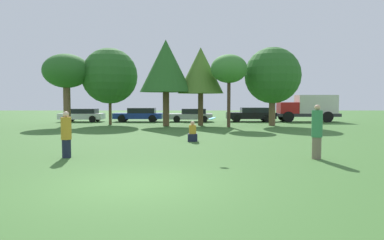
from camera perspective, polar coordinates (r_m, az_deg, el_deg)
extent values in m
plane|color=#3D6B2D|center=(8.86, -9.07, -10.25)|extent=(120.00, 120.00, 0.00)
cylinder|color=#191E33|center=(13.36, -19.41, -4.39)|extent=(0.31, 0.31, 0.66)
cylinder|color=#BF8C26|center=(13.29, -19.47, -1.27)|extent=(0.36, 0.36, 0.80)
sphere|color=beige|center=(13.26, -19.51, 0.87)|extent=(0.21, 0.21, 0.21)
cylinder|color=#726651|center=(13.07, 19.82, -4.31)|extent=(0.31, 0.31, 0.77)
cylinder|color=#337F4C|center=(12.99, 19.90, -0.57)|extent=(0.37, 0.37, 0.94)
sphere|color=tan|center=(12.97, 19.95, 1.91)|extent=(0.20, 0.20, 0.20)
cylinder|color=#19B2D8|center=(12.29, 3.56, 0.27)|extent=(0.26, 0.26, 0.10)
cube|color=#191E33|center=(17.52, 0.36, -2.87)|extent=(0.48, 0.40, 0.38)
cylinder|color=#BF8C26|center=(17.48, 0.37, -1.53)|extent=(0.36, 0.36, 0.44)
sphere|color=tan|center=(17.46, 0.37, -0.51)|extent=(0.21, 0.21, 0.21)
cylinder|color=brown|center=(29.89, -19.35, 2.36)|extent=(0.56, 0.56, 3.36)
ellipsoid|color=#286023|center=(29.97, -19.45, 7.51)|extent=(3.68, 3.68, 2.70)
cylinder|color=brown|center=(30.09, -12.87, 1.92)|extent=(0.24, 0.24, 2.79)
sphere|color=#286023|center=(30.15, -12.93, 6.98)|extent=(4.60, 4.60, 4.60)
cylinder|color=brown|center=(27.81, -3.96, 1.79)|extent=(0.50, 0.50, 2.69)
cone|color=#286023|center=(27.93, -3.99, 8.76)|extent=(4.09, 4.09, 4.09)
cylinder|color=brown|center=(28.31, 1.68, 1.72)|extent=(0.42, 0.42, 2.59)
cone|color=#4C7528|center=(28.40, 1.69, 8.06)|extent=(3.68, 3.68, 3.68)
cylinder|color=#473323|center=(26.79, 6.26, 2.76)|extent=(0.26, 0.26, 3.66)
ellipsoid|color=#3D7F33|center=(26.89, 6.29, 8.28)|extent=(2.75, 2.75, 2.14)
cylinder|color=brown|center=(28.92, 13.14, 1.87)|extent=(0.51, 0.51, 2.79)
sphere|color=#286023|center=(28.98, 13.21, 7.07)|extent=(4.48, 4.48, 4.48)
cube|color=silver|center=(34.75, -17.17, 0.59)|extent=(4.08, 1.78, 0.53)
cube|color=black|center=(34.64, -16.70, 1.40)|extent=(2.25, 1.55, 0.45)
cylinder|color=black|center=(34.36, -19.61, 0.15)|extent=(0.61, 0.21, 0.61)
cylinder|color=black|center=(35.99, -18.64, 0.31)|extent=(0.61, 0.21, 0.61)
cylinder|color=black|center=(33.56, -15.58, 0.15)|extent=(0.61, 0.21, 0.61)
cylinder|color=black|center=(35.23, -14.78, 0.31)|extent=(0.61, 0.21, 0.61)
cube|color=#1E389E|center=(33.55, -8.43, 0.67)|extent=(4.60, 1.70, 0.53)
cube|color=black|center=(33.48, -7.86, 1.54)|extent=(2.54, 1.48, 0.48)
cylinder|color=black|center=(33.01, -11.09, 0.23)|extent=(0.69, 0.21, 0.69)
cylinder|color=black|center=(34.62, -10.53, 0.37)|extent=(0.69, 0.21, 0.69)
cylinder|color=black|center=(32.54, -6.20, 0.23)|extent=(0.69, 0.21, 0.69)
cylinder|color=black|center=(34.17, -5.86, 0.37)|extent=(0.69, 0.21, 0.69)
cube|color=#B2B2B7|center=(33.23, 0.04, 0.60)|extent=(4.10, 1.92, 0.50)
cube|color=black|center=(33.21, 0.57, 1.44)|extent=(2.26, 1.68, 0.47)
cylinder|color=black|center=(32.35, -2.22, 0.16)|extent=(0.62, 0.17, 0.62)
cylinder|color=black|center=(34.22, -2.05, 0.33)|extent=(0.62, 0.17, 0.62)
cylinder|color=black|center=(32.31, 2.26, 0.16)|extent=(0.62, 0.17, 0.62)
cylinder|color=black|center=(34.19, 2.18, 0.33)|extent=(0.62, 0.17, 0.62)
cube|color=black|center=(33.87, 9.75, 0.72)|extent=(4.56, 1.93, 0.59)
cube|color=black|center=(33.91, 10.33, 1.61)|extent=(2.52, 1.68, 0.47)
cylinder|color=black|center=(32.76, 7.56, 0.23)|extent=(0.67, 0.20, 0.67)
cylinder|color=black|center=(34.63, 7.20, 0.39)|extent=(0.67, 0.20, 0.67)
cylinder|color=black|center=(33.21, 12.40, 0.22)|extent=(0.67, 0.20, 0.67)
cylinder|color=black|center=(35.05, 11.79, 0.38)|extent=(0.67, 0.20, 0.67)
cube|color=#2D2D33|center=(35.06, 18.42, 0.80)|extent=(5.79, 2.03, 0.30)
cube|color=red|center=(34.54, 15.61, 1.92)|extent=(1.87, 1.88, 1.04)
cube|color=beige|center=(35.29, 19.71, 2.43)|extent=(3.60, 2.00, 1.72)
cylinder|color=black|center=(33.56, 15.63, 0.49)|extent=(1.00, 0.29, 1.00)
cylinder|color=black|center=(35.46, 14.83, 0.64)|extent=(1.00, 0.29, 1.00)
cylinder|color=black|center=(34.66, 21.41, 0.46)|extent=(1.00, 0.29, 1.00)
cylinder|color=black|center=(36.50, 20.34, 0.62)|extent=(1.00, 0.29, 1.00)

